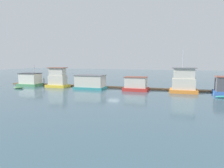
{
  "coord_description": "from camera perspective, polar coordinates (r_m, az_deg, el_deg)",
  "views": [
    {
      "loc": [
        14.53,
        -46.56,
        6.8
      ],
      "look_at": [
        0.0,
        -1.0,
        1.4
      ],
      "focal_mm": 35.0,
      "sensor_mm": 36.0,
      "label": 1
    }
  ],
  "objects": [
    {
      "name": "mooring_post_near_right",
      "position": [
        59.51,
        -17.35,
        0.58
      ],
      "size": [
        0.22,
        0.22,
        2.05
      ],
      "primitive_type": "cylinder",
      "color": "brown",
      "rests_on": "ground_plane"
    },
    {
      "name": "ground_plane",
      "position": [
        49.25,
        0.35,
        -1.49
      ],
      "size": [
        200.0,
        200.0,
        0.0
      ],
      "primitive_type": "plane",
      "color": "#426070"
    },
    {
      "name": "houseboat_yellow",
      "position": [
        55.29,
        -14.03,
        1.36
      ],
      "size": [
        5.19,
        3.44,
        4.84
      ],
      "color": "gold",
      "rests_on": "ground_plane"
    },
    {
      "name": "houseboat_green",
      "position": [
        60.32,
        -20.56,
        1.03
      ],
      "size": [
        5.57,
        4.14,
        5.41
      ],
      "color": "#4C9360",
      "rests_on": "ground_plane"
    },
    {
      "name": "dock_walkway",
      "position": [
        52.2,
        1.38,
        -0.88
      ],
      "size": [
        59.6,
        2.01,
        0.3
      ],
      "primitive_type": "cube",
      "color": "brown",
      "rests_on": "ground_plane"
    },
    {
      "name": "dinghy_green",
      "position": [
        55.51,
        -23.25,
        -0.87
      ],
      "size": [
        2.68,
        1.21,
        0.49
      ],
      "color": "#47844C",
      "rests_on": "ground_plane"
    },
    {
      "name": "houseboat_red",
      "position": [
        47.85,
        6.26,
        -0.05
      ],
      "size": [
        5.31,
        3.67,
        3.06
      ],
      "color": "red",
      "rests_on": "ground_plane"
    },
    {
      "name": "houseboat_orange",
      "position": [
        47.18,
        18.25,
        0.61
      ],
      "size": [
        5.54,
        4.04,
        8.69
      ],
      "color": "orange",
      "rests_on": "ground_plane"
    },
    {
      "name": "houseboat_teal",
      "position": [
        50.74,
        -5.72,
        0.5
      ],
      "size": [
        6.96,
        4.03,
        3.24
      ],
      "color": "teal",
      "rests_on": "ground_plane"
    }
  ]
}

